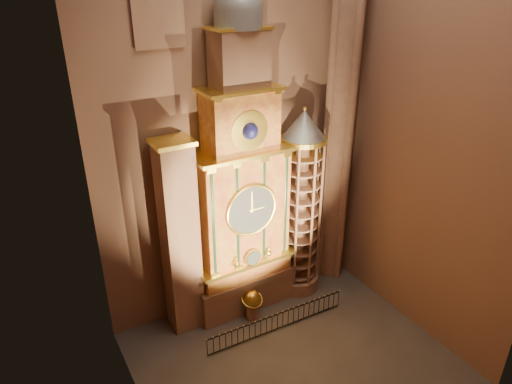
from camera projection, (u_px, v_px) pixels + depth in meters
floor at (293, 359)px, 21.91m from camera, size 14.00×14.00×0.00m
wall_back at (230, 106)px, 21.82m from camera, size 22.00×0.00×22.00m
wall_left at (117, 181)px, 13.95m from camera, size 0.00×22.00×22.00m
wall_right at (431, 116)px, 20.35m from camera, size 0.00×22.00×22.00m
astronomical_clock at (241, 195)px, 22.88m from camera, size 5.60×2.41×16.70m
portrait_tower at (180, 239)px, 22.00m from camera, size 1.80×1.60×10.20m
stair_turret at (300, 206)px, 24.88m from camera, size 2.50×2.50×10.80m
gothic_pier at (342, 95)px, 23.83m from camera, size 2.04×2.04×22.00m
celestial_globe at (252, 302)px, 24.17m from camera, size 1.29×1.23×1.69m
iron_railing at (277, 322)px, 23.46m from camera, size 7.80×0.36×1.02m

